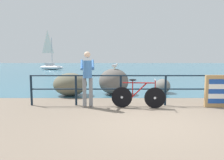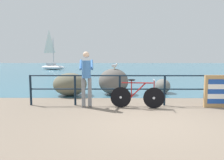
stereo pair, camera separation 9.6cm
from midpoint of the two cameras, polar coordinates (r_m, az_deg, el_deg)
ground_plane at (r=24.73m, az=2.86°, el=2.18°), size 120.00×120.00×0.10m
sea_surface at (r=52.78m, az=1.65°, el=4.18°), size 120.00×90.00×0.01m
promenade_railing at (r=6.62m, az=9.17°, el=-1.85°), size 7.54×0.07×1.02m
bicycle at (r=6.29m, az=7.79°, el=-4.54°), size 1.70×0.48×0.92m
person_at_railing at (r=6.29m, az=-7.00°, el=1.00°), size 0.50×0.66×1.78m
folded_deckchair_stack at (r=7.15m, az=28.61°, el=-2.90°), size 0.84×0.10×1.04m
breakwater_boulder_main at (r=8.71m, az=0.74°, el=-0.42°), size 1.31×1.30×1.14m
breakwater_boulder_left at (r=8.59m, az=-11.76°, el=-1.21°), size 1.43×1.28×0.97m
breakwater_boulder_right at (r=9.36m, az=14.74°, el=-1.69°), size 0.68×0.88×0.65m
seagull at (r=8.58m, az=1.01°, el=4.22°), size 0.33×0.22×0.23m
sailboat at (r=32.08m, az=-16.82°, el=4.13°), size 4.57×2.86×6.16m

